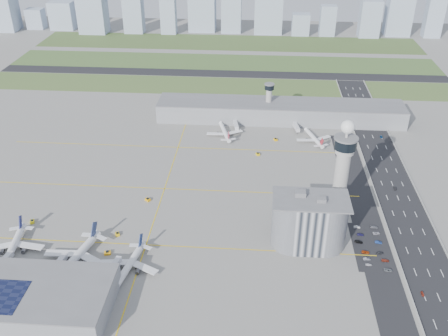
# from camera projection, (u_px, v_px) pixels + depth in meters

# --- Properties ---
(ground) EXTENTS (1000.00, 1000.00, 0.00)m
(ground) POSITION_uv_depth(u_px,v_px,m) (220.00, 217.00, 308.66)
(ground) COLOR gray
(grass_strip_0) EXTENTS (480.00, 50.00, 0.08)m
(grass_strip_0) POSITION_uv_depth(u_px,v_px,m) (218.00, 86.00, 503.89)
(grass_strip_0) COLOR #3F5B2B
(grass_strip_0) RESTS_ON ground
(grass_strip_1) EXTENTS (480.00, 60.00, 0.08)m
(grass_strip_1) POSITION_uv_depth(u_px,v_px,m) (224.00, 62.00, 568.55)
(grass_strip_1) COLOR #42612E
(grass_strip_1) RESTS_ON ground
(grass_strip_2) EXTENTS (480.00, 70.00, 0.08)m
(grass_strip_2) POSITION_uv_depth(u_px,v_px,m) (228.00, 42.00, 637.52)
(grass_strip_2) COLOR #405A2B
(grass_strip_2) RESTS_ON ground
(runway) EXTENTS (480.00, 22.00, 0.10)m
(runway) POSITION_uv_depth(u_px,v_px,m) (221.00, 74.00, 535.78)
(runway) COLOR black
(runway) RESTS_ON ground
(highway) EXTENTS (28.00, 500.00, 0.10)m
(highway) POSITION_uv_depth(u_px,v_px,m) (409.00, 225.00, 301.27)
(highway) COLOR black
(highway) RESTS_ON ground
(barrier_left) EXTENTS (0.60, 500.00, 1.20)m
(barrier_left) POSITION_uv_depth(u_px,v_px,m) (386.00, 224.00, 301.89)
(barrier_left) COLOR #9E9E99
(barrier_left) RESTS_ON ground
(barrier_right) EXTENTS (0.60, 500.00, 1.20)m
(barrier_right) POSITION_uv_depth(u_px,v_px,m) (433.00, 226.00, 300.10)
(barrier_right) COLOR #9E9E99
(barrier_right) RESTS_ON ground
(landside_road) EXTENTS (18.00, 260.00, 0.08)m
(landside_road) POSITION_uv_depth(u_px,v_px,m) (370.00, 234.00, 294.26)
(landside_road) COLOR black
(landside_road) RESTS_ON ground
(parking_lot) EXTENTS (20.00, 44.00, 0.10)m
(parking_lot) POSITION_uv_depth(u_px,v_px,m) (370.00, 246.00, 284.03)
(parking_lot) COLOR black
(parking_lot) RESTS_ON ground
(taxiway_line_h_0) EXTENTS (260.00, 0.60, 0.01)m
(taxiway_line_h_0) POSITION_uv_depth(u_px,v_px,m) (146.00, 245.00, 285.35)
(taxiway_line_h_0) COLOR yellow
(taxiway_line_h_0) RESTS_ON ground
(taxiway_line_h_1) EXTENTS (260.00, 0.60, 0.01)m
(taxiway_line_h_1) POSITION_uv_depth(u_px,v_px,m) (165.00, 189.00, 337.07)
(taxiway_line_h_1) COLOR yellow
(taxiway_line_h_1) RESTS_ON ground
(taxiway_line_h_2) EXTENTS (260.00, 0.60, 0.01)m
(taxiway_line_h_2) POSITION_uv_depth(u_px,v_px,m) (178.00, 147.00, 388.80)
(taxiway_line_h_2) COLOR yellow
(taxiway_line_h_2) RESTS_ON ground
(taxiway_line_v) EXTENTS (0.60, 260.00, 0.01)m
(taxiway_line_v) POSITION_uv_depth(u_px,v_px,m) (165.00, 189.00, 337.07)
(taxiway_line_v) COLOR yellow
(taxiway_line_v) RESTS_ON ground
(control_tower) EXTENTS (14.00, 14.00, 64.50)m
(control_tower) POSITION_uv_depth(u_px,v_px,m) (342.00, 166.00, 293.33)
(control_tower) COLOR #ADAAA5
(control_tower) RESTS_ON ground
(secondary_tower) EXTENTS (8.60, 8.60, 31.90)m
(secondary_tower) POSITION_uv_depth(u_px,v_px,m) (269.00, 98.00, 426.60)
(secondary_tower) COLOR #ADAAA5
(secondary_tower) RESTS_ON ground
(admin_building) EXTENTS (42.00, 24.00, 33.50)m
(admin_building) POSITION_uv_depth(u_px,v_px,m) (309.00, 222.00, 278.67)
(admin_building) COLOR #B2B2B7
(admin_building) RESTS_ON ground
(terminal_pier) EXTENTS (210.00, 32.00, 15.80)m
(terminal_pier) POSITION_uv_depth(u_px,v_px,m) (280.00, 111.00, 429.72)
(terminal_pier) COLOR gray
(terminal_pier) RESTS_ON ground
(near_terminal) EXTENTS (84.00, 42.00, 13.00)m
(near_terminal) POSITION_uv_depth(u_px,v_px,m) (24.00, 298.00, 240.35)
(near_terminal) COLOR gray
(near_terminal) RESTS_ON ground
(airplane_near_a) EXTENTS (39.78, 44.98, 11.38)m
(airplane_near_a) POSITION_uv_depth(u_px,v_px,m) (12.00, 244.00, 277.12)
(airplane_near_a) COLOR white
(airplane_near_a) RESTS_ON ground
(airplane_near_b) EXTENTS (49.02, 54.02, 12.85)m
(airplane_near_b) POSITION_uv_depth(u_px,v_px,m) (75.00, 254.00, 268.46)
(airplane_near_b) COLOR white
(airplane_near_b) RESTS_ON ground
(airplane_near_c) EXTENTS (39.70, 44.41, 10.94)m
(airplane_near_c) POSITION_uv_depth(u_px,v_px,m) (128.00, 263.00, 263.93)
(airplane_near_c) COLOR white
(airplane_near_c) RESTS_ON ground
(airplane_far_a) EXTENTS (38.52, 42.23, 9.93)m
(airplane_far_a) POSITION_uv_depth(u_px,v_px,m) (225.00, 129.00, 405.57)
(airplane_far_a) COLOR white
(airplane_far_a) RESTS_ON ground
(airplane_far_b) EXTENTS (38.42, 41.64, 9.56)m
(airplane_far_b) POSITION_uv_depth(u_px,v_px,m) (314.00, 135.00, 396.32)
(airplane_far_b) COLOR white
(airplane_far_b) RESTS_ON ground
(jet_bridge_near_1) EXTENTS (5.39, 14.31, 5.70)m
(jet_bridge_near_1) POSITION_uv_depth(u_px,v_px,m) (52.00, 274.00, 259.94)
(jet_bridge_near_1) COLOR silver
(jet_bridge_near_1) RESTS_ON ground
(jet_bridge_near_2) EXTENTS (5.39, 14.31, 5.70)m
(jet_bridge_near_2) POSITION_uv_depth(u_px,v_px,m) (108.00, 277.00, 258.02)
(jet_bridge_near_2) COLOR silver
(jet_bridge_near_2) RESTS_ON ground
(jet_bridge_far_0) EXTENTS (5.39, 14.31, 5.70)m
(jet_bridge_far_0) POSITION_uv_depth(u_px,v_px,m) (235.00, 123.00, 420.89)
(jet_bridge_far_0) COLOR silver
(jet_bridge_far_0) RESTS_ON ground
(jet_bridge_far_1) EXTENTS (5.39, 14.31, 5.70)m
(jet_bridge_far_1) POSITION_uv_depth(u_px,v_px,m) (294.00, 125.00, 417.70)
(jet_bridge_far_1) COLOR silver
(jet_bridge_far_1) RESTS_ON ground
(tug_0) EXTENTS (3.35, 3.98, 1.97)m
(tug_0) POSITION_uv_depth(u_px,v_px,m) (32.00, 221.00, 303.30)
(tug_0) COLOR yellow
(tug_0) RESTS_ON ground
(tug_1) EXTENTS (3.34, 3.80, 1.84)m
(tug_1) POSITION_uv_depth(u_px,v_px,m) (117.00, 234.00, 292.70)
(tug_1) COLOR yellow
(tug_1) RESTS_ON ground
(tug_2) EXTENTS (3.91, 3.07, 2.03)m
(tug_2) POSITION_uv_depth(u_px,v_px,m) (107.00, 253.00, 277.87)
(tug_2) COLOR #FCAC12
(tug_2) RESTS_ON ground
(tug_3) EXTENTS (4.08, 3.91, 1.96)m
(tug_3) POSITION_uv_depth(u_px,v_px,m) (148.00, 199.00, 324.06)
(tug_3) COLOR #F6A708
(tug_3) RESTS_ON ground
(tug_4) EXTENTS (3.51, 4.01, 1.95)m
(tug_4) POSITION_uv_depth(u_px,v_px,m) (258.00, 154.00, 377.66)
(tug_4) COLOR yellow
(tug_4) RESTS_ON ground
(tug_5) EXTENTS (3.33, 3.82, 1.86)m
(tug_5) POSITION_uv_depth(u_px,v_px,m) (276.00, 139.00, 398.88)
(tug_5) COLOR #FAB404
(tug_5) RESTS_ON ground
(car_lot_0) EXTENTS (3.25, 1.31, 1.11)m
(car_lot_0) POSITION_uv_depth(u_px,v_px,m) (369.00, 265.00, 269.96)
(car_lot_0) COLOR white
(car_lot_0) RESTS_ON ground
(car_lot_1) EXTENTS (4.03, 1.77, 1.29)m
(car_lot_1) POSITION_uv_depth(u_px,v_px,m) (367.00, 259.00, 273.93)
(car_lot_1) COLOR slate
(car_lot_1) RESTS_ON ground
(car_lot_2) EXTENTS (4.53, 2.49, 1.20)m
(car_lot_2) POSITION_uv_depth(u_px,v_px,m) (366.00, 252.00, 278.87)
(car_lot_2) COLOR #B73E0E
(car_lot_2) RESTS_ON ground
(car_lot_3) EXTENTS (4.74, 2.48, 1.31)m
(car_lot_3) POSITION_uv_depth(u_px,v_px,m) (359.00, 242.00, 286.77)
(car_lot_3) COLOR black
(car_lot_3) RESTS_ON ground
(car_lot_4) EXTENTS (3.93, 1.86, 1.30)m
(car_lot_4) POSITION_uv_depth(u_px,v_px,m) (360.00, 234.00, 292.73)
(car_lot_4) COLOR navy
(car_lot_4) RESTS_ON ground
(car_lot_5) EXTENTS (3.84, 1.46, 1.25)m
(car_lot_5) POSITION_uv_depth(u_px,v_px,m) (357.00, 227.00, 298.98)
(car_lot_5) COLOR white
(car_lot_5) RESTS_ON ground
(car_lot_6) EXTENTS (4.52, 2.15, 1.25)m
(car_lot_6) POSITION_uv_depth(u_px,v_px,m) (388.00, 270.00, 266.15)
(car_lot_6) COLOR slate
(car_lot_6) RESTS_ON ground
(car_lot_7) EXTENTS (4.20, 1.89, 1.20)m
(car_lot_7) POSITION_uv_depth(u_px,v_px,m) (385.00, 260.00, 272.81)
(car_lot_7) COLOR maroon
(car_lot_7) RESTS_ON ground
(car_lot_8) EXTENTS (3.97, 2.14, 1.28)m
(car_lot_8) POSITION_uv_depth(u_px,v_px,m) (380.00, 253.00, 278.36)
(car_lot_8) COLOR #292B2F
(car_lot_8) RESTS_ON ground
(car_lot_9) EXTENTS (4.06, 1.91, 1.29)m
(car_lot_9) POSITION_uv_depth(u_px,v_px,m) (378.00, 242.00, 286.40)
(car_lot_9) COLOR navy
(car_lot_9) RESTS_ON ground
(car_lot_10) EXTENTS (4.48, 2.59, 1.17)m
(car_lot_10) POSITION_uv_depth(u_px,v_px,m) (376.00, 233.00, 293.86)
(car_lot_10) COLOR silver
(car_lot_10) RESTS_ON ground
(car_lot_11) EXTENTS (4.52, 1.95, 1.30)m
(car_lot_11) POSITION_uv_depth(u_px,v_px,m) (374.00, 227.00, 298.87)
(car_lot_11) COLOR slate
(car_lot_11) RESTS_ON ground
(car_hw_0) EXTENTS (1.39, 3.27, 1.10)m
(car_hw_0) POSITION_uv_depth(u_px,v_px,m) (423.00, 294.00, 250.98)
(car_hw_0) COLOR maroon
(car_hw_0) RESTS_ON ground
(car_hw_1) EXTENTS (1.36, 3.82, 1.26)m
(car_hw_1) POSITION_uv_depth(u_px,v_px,m) (395.00, 188.00, 336.17)
(car_hw_1) COLOR black
(car_hw_1) RESTS_ON ground
(car_hw_2) EXTENTS (2.29, 4.23, 1.13)m
(car_hw_2) POSITION_uv_depth(u_px,v_px,m) (381.00, 137.00, 403.65)
(car_hw_2) COLOR navy
(car_hw_2) RESTS_ON ground
(car_hw_4) EXTENTS (1.44, 3.52, 1.20)m
(car_hw_4) POSITION_uv_depth(u_px,v_px,m) (354.00, 107.00, 455.08)
(car_hw_4) COLOR gray
(car_hw_4) RESTS_ON ground
(skyline_bldg_1) EXTENTS (37.63, 30.10, 65.60)m
(skyline_bldg_1) POSITION_uv_depth(u_px,v_px,m) (1.00, 6.00, 673.38)
(skyline_bldg_1) COLOR #9EADC1
(skyline_bldg_1) RESTS_ON ground
(skyline_bldg_2) EXTENTS (22.81, 18.25, 26.79)m
(skyline_bldg_2) POSITION_uv_depth(u_px,v_px,m) (36.00, 19.00, 691.40)
(skyline_bldg_2) COLOR #9EADC1
(skyline_bldg_2) RESTS_ON ground
(skyline_bldg_3) EXTENTS (32.30, 25.84, 36.93)m
(skyline_bldg_3) POSITION_uv_depth(u_px,v_px,m) (63.00, 15.00, 687.40)
(skyline_bldg_3) COLOR #9EADC1
(skyline_bldg_3) RESTS_ON ground
(skyline_bldg_4) EXTENTS (35.81, 28.65, 60.36)m
(skyline_bldg_4) POSITION_uv_depth(u_px,v_px,m) (92.00, 10.00, 664.51)
(skyline_bldg_4) COLOR #9EADC1
(skyline_bldg_4) RESTS_ON ground
(skyline_bldg_5) EXTENTS (25.49, 20.39, 66.89)m
(skyline_bldg_5) POSITION_uv_depth(u_px,v_px,m) (133.00, 7.00, 663.24)
(skyline_bldg_5) COLOR #9EADC1
(skyline_bldg_5) RESTS_ON ground
(skyline_bldg_6) EXTENTS (20.04, 16.03, 45.20)m
(skyline_bldg_6) POSITION_uv_depth(u_px,v_px,m) (168.00, 16.00, 664.14)
(skyline_bldg_6) COLOR #9EADC1
(skyline_bldg_6) RESTS_ON ground
(skyline_bldg_7) EXTENTS (35.76, 28.61, 61.22)m
(skyline_bldg_7) POSITION_uv_depth(u_px,v_px,m) (202.00, 8.00, 673.72)
(skyline_bldg_7) COLOR #9EADC1
(skyline_bldg_7) RESTS_ON ground
(skyline_bldg_8) EXTENTS (26.33, 21.06, 83.39)m
(skyline_bldg_8) POSITION_uv_depth(u_px,v_px,m) (232.00, 0.00, 660.99)
(skyline_bldg_8) COLOR #9EADC1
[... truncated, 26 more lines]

